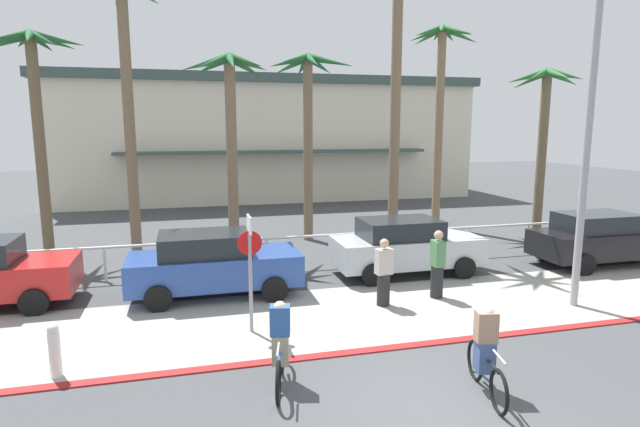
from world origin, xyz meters
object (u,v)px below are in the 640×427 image
(palm_tree_3, at_px, (230,102))
(cyclist_blue_1, at_px, (280,345))
(car_silver_2, at_px, (405,246))
(pedestrian_0, at_px, (384,275))
(cyclist_black_0, at_px, (486,352))
(streetlight_curb, at_px, (596,132))
(stop_sign_bike_lane, at_px, (250,257))
(palm_tree_7, at_px, (544,112))
(car_black_3, at_px, (601,238))
(palm_tree_5, at_px, (397,34))
(bollard_1, at_px, (55,350))
(palm_tree_1, at_px, (34,83))
(palm_tree_4, at_px, (309,98))
(palm_tree_6, at_px, (441,77))
(car_blue_1, at_px, (213,264))
(pedestrian_1, at_px, (437,267))
(palm_tree_2, at_px, (125,57))

(palm_tree_3, height_order, cyclist_blue_1, palm_tree_3)
(car_silver_2, xyz_separation_m, pedestrian_0, (-1.66, -2.44, -0.08))
(car_silver_2, distance_m, cyclist_black_0, 6.99)
(streetlight_curb, xyz_separation_m, pedestrian_0, (-4.59, 1.42, -3.49))
(stop_sign_bike_lane, relative_size, palm_tree_7, 0.39)
(streetlight_curb, height_order, car_black_3, streetlight_curb)
(streetlight_curb, bearing_deg, palm_tree_5, 105.54)
(palm_tree_7, bearing_deg, bollard_1, -153.39)
(palm_tree_1, height_order, palm_tree_3, palm_tree_1)
(palm_tree_7, distance_m, car_silver_2, 9.03)
(cyclist_blue_1, bearing_deg, palm_tree_7, 37.24)
(stop_sign_bike_lane, relative_size, palm_tree_4, 0.36)
(palm_tree_1, xyz_separation_m, palm_tree_6, (15.35, 1.04, 0.67))
(car_blue_1, height_order, pedestrian_1, pedestrian_1)
(palm_tree_6, bearing_deg, pedestrian_0, -123.95)
(palm_tree_1, bearing_deg, pedestrian_1, -35.26)
(streetlight_curb, height_order, palm_tree_5, palm_tree_5)
(cyclist_blue_1, xyz_separation_m, pedestrian_1, (4.73, 3.42, 0.14))
(bollard_1, xyz_separation_m, pedestrian_0, (6.99, 1.99, 0.27))
(palm_tree_1, bearing_deg, car_black_3, -19.17)
(stop_sign_bike_lane, bearing_deg, bollard_1, -162.32)
(car_blue_1, bearing_deg, pedestrian_1, -16.58)
(cyclist_blue_1, bearing_deg, palm_tree_1, 119.01)
(streetlight_curb, distance_m, palm_tree_7, 8.59)
(cyclist_blue_1, bearing_deg, car_silver_2, 49.51)
(palm_tree_3, xyz_separation_m, palm_tree_7, (12.01, -0.10, -0.23))
(streetlight_curb, xyz_separation_m, palm_tree_7, (4.32, 7.39, 0.67))
(palm_tree_1, xyz_separation_m, palm_tree_2, (2.96, -0.84, 0.82))
(cyclist_blue_1, bearing_deg, pedestrian_0, 45.39)
(palm_tree_6, xyz_separation_m, cyclist_black_0, (-5.93, -13.30, -5.77))
(streetlight_curb, bearing_deg, car_black_3, 42.64)
(palm_tree_1, relative_size, car_blue_1, 1.71)
(palm_tree_6, bearing_deg, palm_tree_5, -136.48)
(palm_tree_1, xyz_separation_m, car_black_3, (17.46, -6.07, -4.93))
(cyclist_black_0, bearing_deg, palm_tree_6, 65.96)
(pedestrian_1, bearing_deg, palm_tree_3, 128.39)
(palm_tree_3, relative_size, palm_tree_5, 0.67)
(streetlight_curb, height_order, car_silver_2, streetlight_curb)
(pedestrian_1, bearing_deg, palm_tree_6, 62.94)
(palm_tree_6, height_order, car_silver_2, palm_tree_6)
(palm_tree_3, bearing_deg, car_blue_1, -102.44)
(palm_tree_6, relative_size, palm_tree_7, 1.30)
(palm_tree_1, xyz_separation_m, pedestrian_1, (10.89, -7.70, -4.97))
(car_black_3, bearing_deg, streetlight_curb, -137.36)
(palm_tree_1, bearing_deg, car_silver_2, -26.39)
(palm_tree_7, bearing_deg, cyclist_black_0, -130.51)
(palm_tree_6, height_order, car_blue_1, palm_tree_6)
(palm_tree_6, relative_size, car_silver_2, 1.95)
(pedestrian_0, distance_m, pedestrian_1, 1.57)
(palm_tree_3, relative_size, car_blue_1, 1.54)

